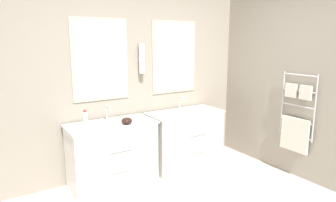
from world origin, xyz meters
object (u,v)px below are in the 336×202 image
object	(u,v)px
vanity_right	(186,139)
amenity_bowl	(127,121)
toiletry_bottle	(85,120)
vanity_left	(113,154)

from	to	relation	value
vanity_right	amenity_bowl	xyz separation A→B (m)	(-0.97, -0.11, 0.43)
toiletry_bottle	amenity_bowl	xyz separation A→B (m)	(0.49, -0.06, -0.06)
vanity_left	amenity_bowl	world-z (taller)	amenity_bowl
toiletry_bottle	amenity_bowl	distance (m)	0.49
toiletry_bottle	amenity_bowl	size ratio (longest dim) A/B	1.67
vanity_left	amenity_bowl	distance (m)	0.47
vanity_left	amenity_bowl	xyz separation A→B (m)	(0.15, -0.11, 0.43)
vanity_left	vanity_right	size ratio (longest dim) A/B	1.00
vanity_left	amenity_bowl	bearing A→B (deg)	-36.24
toiletry_bottle	vanity_right	bearing A→B (deg)	2.03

